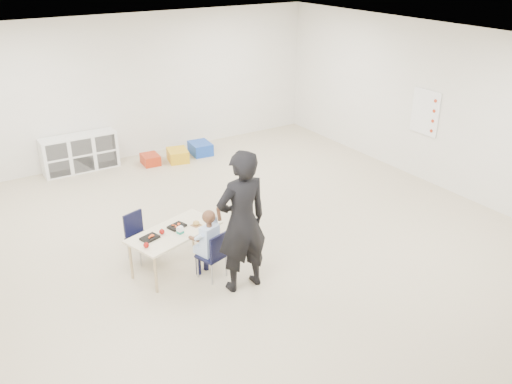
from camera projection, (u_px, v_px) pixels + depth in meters
room at (252, 157)px, 7.12m from camera, size 9.00×9.02×2.80m
table at (175, 249)px, 7.16m from camera, size 1.34×0.94×0.55m
chair_near at (211, 254)px, 6.94m from camera, size 0.40×0.39×0.67m
chair_far at (141, 237)px, 7.34m from camera, size 0.40×0.39×0.67m
child at (211, 242)px, 6.86m from camera, size 0.56×0.56×1.05m
lunch_tray_near at (177, 226)px, 7.13m from camera, size 0.26×0.22×0.03m
lunch_tray_far at (150, 238)px, 6.85m from camera, size 0.26×0.22×0.03m
milk_carton at (180, 230)px, 6.96m from camera, size 0.09×0.09×0.10m
bread_roll at (196, 223)px, 7.18m from camera, size 0.09×0.09×0.07m
apple_near at (162, 232)px, 6.96m from camera, size 0.07×0.07×0.07m
apple_far at (146, 245)px, 6.65m from camera, size 0.07×0.07×0.07m
cubby_shelf at (80, 153)px, 10.27m from camera, size 1.40×0.40×0.70m
rules_poster at (425, 112)px, 9.58m from camera, size 0.02×0.60×0.80m
adult at (242, 222)px, 6.51m from camera, size 0.67×0.45×1.83m
bin_red at (150, 159)px, 10.65m from camera, size 0.34×0.43×0.20m
bin_yellow at (178, 155)px, 10.81m from camera, size 0.47×0.55×0.24m
bin_blue at (200, 148)px, 11.16m from camera, size 0.43×0.53×0.25m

